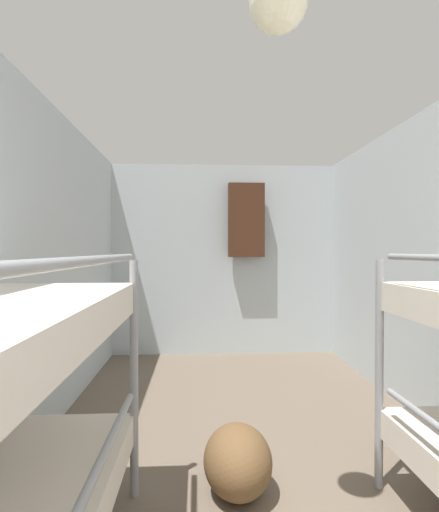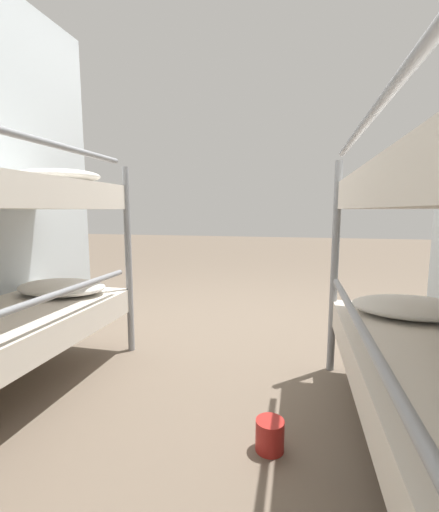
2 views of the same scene
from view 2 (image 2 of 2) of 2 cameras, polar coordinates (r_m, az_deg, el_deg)
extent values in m
plane|color=#6B5B4C|center=(2.86, 3.25, -12.14)|extent=(20.00, 20.00, 0.00)
cylinder|color=gray|center=(2.13, 18.61, -2.07)|extent=(0.04, 0.04, 1.25)
ellipsoid|color=silver|center=(2.02, 29.36, -7.42)|extent=(0.58, 0.40, 0.09)
cylinder|color=gray|center=(1.25, 22.75, -11.35)|extent=(0.03, 1.60, 0.03)
ellipsoid|color=silver|center=(1.97, 30.70, 12.57)|extent=(0.58, 0.40, 0.09)
cylinder|color=gray|center=(1.23, 24.53, 21.17)|extent=(0.03, 1.60, 0.03)
cylinder|color=gray|center=(2.39, -14.92, -0.91)|extent=(0.04, 0.04, 1.25)
ellipsoid|color=silver|center=(2.42, -24.80, -4.75)|extent=(0.58, 0.40, 0.09)
cylinder|color=gray|center=(1.65, -29.90, -7.21)|extent=(0.03, 1.60, 0.03)
ellipsoid|color=silver|center=(2.38, -25.75, 11.83)|extent=(0.58, 0.40, 0.09)
cylinder|color=gray|center=(1.63, -31.58, 17.13)|extent=(0.03, 1.60, 0.03)
cylinder|color=#AD231E|center=(1.58, 8.38, -27.44)|extent=(0.12, 0.12, 0.13)
camera|label=1|loc=(2.39, 10.35, 15.56)|focal=28.00mm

